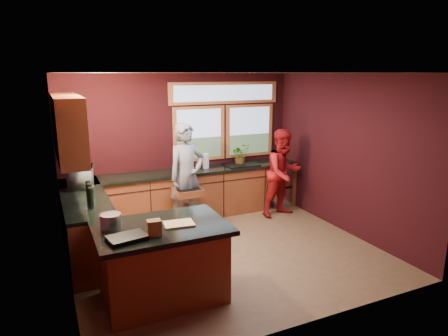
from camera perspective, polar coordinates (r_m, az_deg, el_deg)
floor at (r=6.30m, az=0.31°, el=-11.92°), size 4.50×4.50×0.00m
room_shell at (r=5.85m, az=-6.35°, el=4.50°), size 4.52×4.02×2.71m
back_counter at (r=7.67m, az=-3.71°, el=-3.53°), size 4.50×0.64×0.93m
left_counter at (r=6.43m, az=-19.19°, el=-7.67°), size 0.64×2.30×0.93m
island at (r=4.99m, az=-8.75°, el=-13.14°), size 1.55×1.05×0.95m
person_grey at (r=7.00m, az=-5.34°, el=-1.20°), size 0.76×0.58×1.87m
person_red at (r=7.69m, az=8.47°, el=-0.70°), size 0.91×0.76×1.68m
microwave at (r=6.73m, az=-19.79°, el=-1.22°), size 0.45×0.61×0.31m
potted_plant at (r=7.92m, az=2.37°, el=2.03°), size 0.37×0.32×0.41m
paper_towel at (r=7.58m, az=-2.61°, el=1.00°), size 0.12×0.12×0.28m
cutting_board at (r=4.80m, az=-6.47°, el=-7.92°), size 0.38×0.29×0.02m
stock_pot at (r=4.80m, az=-15.85°, el=-7.35°), size 0.24×0.24×0.18m
paper_bag at (r=4.51m, az=-9.95°, el=-8.42°), size 0.16×0.13×0.18m
black_tray at (r=4.47m, az=-13.68°, el=-9.68°), size 0.44×0.34×0.05m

